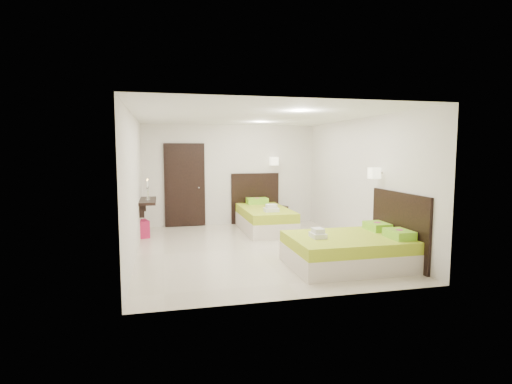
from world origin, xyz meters
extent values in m
plane|color=beige|center=(0.00, 0.00, 0.00)|extent=(5.50, 5.50, 0.00)
cube|color=beige|center=(0.64, 1.68, 0.17)|extent=(1.07, 2.14, 0.34)
cube|color=#8DA61A|center=(0.64, 1.68, 0.45)|extent=(1.06, 2.12, 0.21)
cube|color=black|center=(0.64, 2.72, 0.67)|extent=(1.28, 0.05, 1.34)
cube|color=#81C824|center=(0.64, 2.48, 0.63)|extent=(0.54, 0.36, 0.15)
cylinder|color=#C02D7B|center=(0.64, 2.48, 0.71)|extent=(0.13, 0.13, 0.00)
cube|color=silver|center=(0.64, 1.09, 0.60)|extent=(0.32, 0.24, 0.09)
cube|color=silver|center=(0.64, 1.09, 0.69)|extent=(0.24, 0.18, 0.09)
cube|color=#F3EDC7|center=(1.12, 2.57, 1.66)|extent=(0.19, 0.19, 0.21)
cylinder|color=#2D2116|center=(1.12, 2.65, 1.66)|extent=(0.03, 0.16, 0.03)
cube|color=beige|center=(1.27, -1.50, 0.16)|extent=(1.97, 1.48, 0.31)
cube|color=#8DA61A|center=(1.27, -1.50, 0.41)|extent=(1.95, 1.46, 0.20)
cube|color=black|center=(2.22, -1.50, 0.62)|extent=(0.05, 1.67, 1.23)
cube|color=#81C824|center=(2.00, -1.84, 0.58)|extent=(0.33, 0.49, 0.14)
cylinder|color=#C02D7B|center=(2.00, -1.84, 0.65)|extent=(0.12, 0.12, 0.00)
cube|color=#81C824|center=(2.00, -1.15, 0.58)|extent=(0.33, 0.49, 0.14)
cylinder|color=#C02D7B|center=(2.00, -1.15, 0.65)|extent=(0.12, 0.12, 0.00)
cube|color=silver|center=(0.72, -1.50, 0.55)|extent=(0.22, 0.30, 0.08)
cube|color=silver|center=(0.72, -1.50, 0.63)|extent=(0.16, 0.22, 0.08)
cube|color=#F3EDC7|center=(2.07, -0.88, 1.53)|extent=(0.18, 0.18, 0.20)
cylinder|color=#2D2116|center=(2.15, -0.88, 1.53)|extent=(0.16, 0.03, 0.03)
cube|color=black|center=(1.20, 2.67, 0.23)|extent=(0.62, 0.58, 0.46)
cube|color=#A1153E|center=(-2.28, 1.58, 0.19)|extent=(0.49, 0.49, 0.39)
cube|color=black|center=(-1.20, 2.71, 1.05)|extent=(1.02, 0.06, 2.14)
cube|color=black|center=(-1.20, 2.67, 1.05)|extent=(0.88, 0.04, 2.06)
cylinder|color=silver|center=(-0.85, 2.64, 1.00)|extent=(0.03, 0.10, 0.03)
cube|color=black|center=(-2.08, 1.60, 0.82)|extent=(0.35, 1.20, 0.06)
cube|color=black|center=(-2.19, 1.15, 0.67)|extent=(0.10, 0.04, 0.30)
cube|color=black|center=(-2.19, 2.05, 0.67)|extent=(0.10, 0.04, 0.30)
cylinder|color=silver|center=(-2.08, 1.45, 0.86)|extent=(0.10, 0.10, 0.02)
cylinder|color=silver|center=(-2.08, 1.45, 0.98)|extent=(0.02, 0.02, 0.22)
cone|color=silver|center=(-2.08, 1.45, 1.11)|extent=(0.07, 0.07, 0.04)
cylinder|color=white|center=(-2.08, 1.45, 1.20)|extent=(0.02, 0.02, 0.15)
sphere|color=#FFB23F|center=(-2.08, 1.45, 1.29)|extent=(0.02, 0.02, 0.02)
cylinder|color=silver|center=(-2.08, 1.75, 0.86)|extent=(0.10, 0.10, 0.02)
cylinder|color=silver|center=(-2.08, 1.75, 0.98)|extent=(0.02, 0.02, 0.22)
cone|color=silver|center=(-2.08, 1.75, 1.11)|extent=(0.07, 0.07, 0.04)
cylinder|color=white|center=(-2.08, 1.75, 1.20)|extent=(0.02, 0.02, 0.15)
sphere|color=#FFB23F|center=(-2.08, 1.75, 1.29)|extent=(0.02, 0.02, 0.02)
camera|label=1|loc=(-1.74, -7.55, 1.95)|focal=28.00mm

